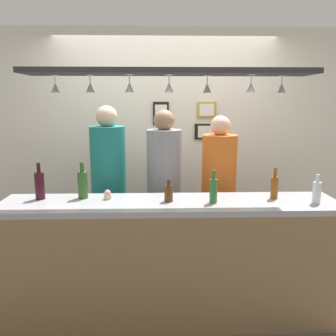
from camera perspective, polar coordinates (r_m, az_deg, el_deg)
ground_plane at (r=3.56m, az=0.05°, el=-19.44°), size 8.00×8.00×0.00m
back_wall at (r=4.21m, az=-0.43°, el=4.03°), size 4.40×0.06×2.60m
bar_counter at (r=2.81m, az=0.40°, el=-12.63°), size 2.70×0.55×1.00m
overhead_glass_rack at (r=2.79m, az=0.27°, el=15.13°), size 2.20×0.36×0.04m
hanging_wineglass_far_left at (r=2.91m, az=-17.58°, el=12.26°), size 0.07×0.07×0.13m
hanging_wineglass_left at (r=2.83m, az=-12.32°, el=12.56°), size 0.07×0.07×0.13m
hanging_wineglass_center_left at (r=2.75m, az=-6.17°, el=12.80°), size 0.07×0.07×0.13m
hanging_wineglass_center at (r=2.72m, az=0.17°, el=12.88°), size 0.07×0.07×0.13m
hanging_wineglass_center_right at (r=2.86m, az=6.27°, el=12.71°), size 0.07×0.07×0.13m
hanging_wineglass_right at (r=2.80m, az=13.11°, el=12.55°), size 0.07×0.07×0.13m
hanging_wineglass_far_right at (r=2.99m, az=17.71°, el=12.20°), size 0.07×0.07×0.13m
person_left_teal_shirt at (r=3.52m, az=-9.48°, el=-1.45°), size 0.34×0.34×1.74m
person_middle_grey_shirt at (r=3.50m, az=-0.60°, el=-1.81°), size 0.34×0.34×1.71m
person_right_orange_shirt at (r=3.56m, az=8.14°, el=-2.31°), size 0.34×0.34×1.65m
bottle_wine_dark_red at (r=3.07m, az=-19.84°, el=-2.55°), size 0.08×0.08×0.30m
bottle_beer_amber_tall at (r=3.03m, az=16.66°, el=-2.86°), size 0.06×0.06×0.26m
bottle_beer_brown_stubby at (r=2.83m, az=0.10°, el=-3.97°), size 0.07×0.07×0.18m
bottle_soda_clear at (r=3.00m, az=22.70°, el=-3.55°), size 0.06×0.06×0.23m
bottle_beer_green_import at (r=2.81m, az=7.28°, el=-3.50°), size 0.06×0.06×0.26m
bottle_champagne_green at (r=3.00m, az=-13.50°, el=-2.51°), size 0.08×0.08×0.30m
cupcake at (r=2.94m, az=-9.64°, el=-4.25°), size 0.06×0.06×0.08m
picture_frame_lower_pair at (r=4.19m, az=6.34°, el=5.81°), size 0.30×0.02×0.18m
picture_frame_crest at (r=4.14m, az=-1.14°, el=8.73°), size 0.18×0.02×0.26m
picture_frame_upper_small at (r=4.18m, az=6.20°, el=9.24°), size 0.22×0.02×0.18m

